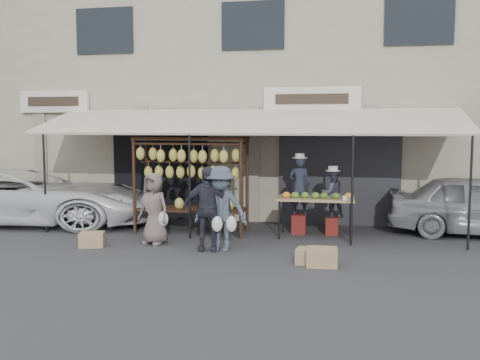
# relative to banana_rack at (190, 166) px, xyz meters

# --- Properties ---
(ground_plane) EXTENTS (90.00, 90.00, 0.00)m
(ground_plane) POSITION_rel_banana_rack_xyz_m (1.16, -1.76, -1.57)
(ground_plane) COLOR #2D2D30
(shophouse) EXTENTS (24.00, 6.15, 7.30)m
(shophouse) POSITION_rel_banana_rack_xyz_m (1.16, 4.74, 2.08)
(shophouse) COLOR #AFA790
(shophouse) RESTS_ON ground_plane
(awning) EXTENTS (10.00, 2.35, 2.92)m
(awning) POSITION_rel_banana_rack_xyz_m (1.16, 0.52, 1.00)
(awning) COLOR beige
(awning) RESTS_ON ground_plane
(banana_rack) EXTENTS (2.60, 0.90, 2.24)m
(banana_rack) POSITION_rel_banana_rack_xyz_m (0.00, 0.00, 0.00)
(banana_rack) COLOR black
(banana_rack) RESTS_ON ground_plane
(produce_table) EXTENTS (1.70, 0.90, 1.04)m
(produce_table) POSITION_rel_banana_rack_xyz_m (2.88, 0.03, -0.70)
(produce_table) COLOR tan
(produce_table) RESTS_ON ground_plane
(vendor_left) EXTENTS (0.52, 0.37, 1.34)m
(vendor_left) POSITION_rel_banana_rack_xyz_m (2.48, 0.39, -0.45)
(vendor_left) COLOR #262A3B
(vendor_left) RESTS_ON stool_left
(vendor_right) EXTENTS (0.64, 0.57, 1.10)m
(vendor_right) POSITION_rel_banana_rack_xyz_m (3.24, 0.42, -0.61)
(vendor_right) COLOR #44475B
(vendor_right) RESTS_ON stool_right
(customer_left) EXTENTS (0.86, 0.70, 1.51)m
(customer_left) POSITION_rel_banana_rack_xyz_m (-0.43, -1.28, -0.81)
(customer_left) COLOR #6B5D59
(customer_left) RESTS_ON ground_plane
(customer_mid) EXTENTS (1.04, 0.56, 1.69)m
(customer_mid) POSITION_rel_banana_rack_xyz_m (0.81, -1.62, -0.73)
(customer_mid) COLOR #2F2F3C
(customer_mid) RESTS_ON ground_plane
(customer_right) EXTENTS (1.15, 0.74, 1.69)m
(customer_right) POSITION_rel_banana_rack_xyz_m (1.09, -1.57, -0.72)
(customer_right) COLOR #424C5B
(customer_right) RESTS_ON ground_plane
(stool_left) EXTENTS (0.33, 0.33, 0.45)m
(stool_left) POSITION_rel_banana_rack_xyz_m (2.48, 0.39, -1.34)
(stool_left) COLOR maroon
(stool_left) RESTS_ON ground_plane
(stool_right) EXTENTS (0.35, 0.35, 0.41)m
(stool_right) POSITION_rel_banana_rack_xyz_m (3.24, 0.42, -1.37)
(stool_right) COLOR maroon
(stool_right) RESTS_ON ground_plane
(crate_near_a) EXTENTS (0.50, 0.40, 0.28)m
(crate_near_a) POSITION_rel_banana_rack_xyz_m (2.90, -2.30, -1.43)
(crate_near_a) COLOR tan
(crate_near_a) RESTS_ON ground_plane
(crate_near_b) EXTENTS (0.55, 0.43, 0.32)m
(crate_near_b) POSITION_rel_banana_rack_xyz_m (3.13, -2.41, -1.41)
(crate_near_b) COLOR tan
(crate_near_b) RESTS_ON ground_plane
(crate_far) EXTENTS (0.58, 0.50, 0.30)m
(crate_far) POSITION_rel_banana_rack_xyz_m (-1.60, -1.78, -1.42)
(crate_far) COLOR tan
(crate_far) RESTS_ON ground_plane
(van) EXTENTS (5.31, 2.88, 2.12)m
(van) POSITION_rel_banana_rack_xyz_m (-4.77, 0.28, -0.51)
(van) COLOR white
(van) RESTS_ON ground_plane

